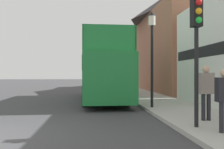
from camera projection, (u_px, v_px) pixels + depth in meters
ground_plane at (59, 91)px, 27.56m from camera, size 144.00×144.00×0.00m
sidewalk at (132, 91)px, 25.19m from camera, size 3.04×108.00×0.14m
brick_terrace_rear at (170, 41)px, 28.11m from camera, size 6.00×20.00×10.50m
tour_bus at (102, 73)px, 17.00m from camera, size 2.80×10.86×3.96m
parked_car_ahead_of_bus at (105, 85)px, 24.92m from camera, size 1.97×4.14×1.41m
pedestrian_second at (206, 87)px, 8.72m from camera, size 0.48×0.26×1.83m
traffic_signal at (197, 32)px, 7.59m from camera, size 0.28×0.42×3.76m
lamp_post_nearest at (152, 41)px, 12.27m from camera, size 0.35×0.35×4.50m
lamp_post_second at (131, 48)px, 20.13m from camera, size 0.35×0.35×5.24m
lamp_post_third at (120, 59)px, 27.97m from camera, size 0.35×0.35×4.57m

